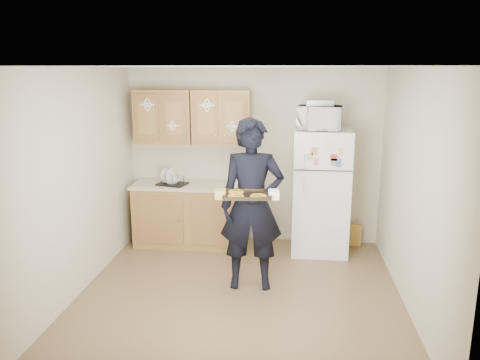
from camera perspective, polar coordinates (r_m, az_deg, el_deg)
name	(u,v)px	position (r m, az deg, el deg)	size (l,w,h in m)	color
floor	(240,294)	(5.44, -0.06, -13.71)	(3.60, 3.60, 0.00)	brown
ceiling	(239,67)	(4.85, -0.07, 13.63)	(3.60, 3.60, 0.00)	silver
wall_back	(253,156)	(6.75, 1.65, 2.89)	(3.60, 0.04, 2.50)	beige
wall_front	(211,250)	(3.30, -3.60, -8.50)	(3.60, 0.04, 2.50)	beige
wall_left	(79,183)	(5.49, -19.06, -0.29)	(0.04, 3.60, 2.50)	beige
wall_right	(413,192)	(5.13, 20.36, -1.34)	(0.04, 3.60, 2.50)	beige
refrigerator	(320,192)	(6.47, 9.77, -1.41)	(0.75, 0.70, 1.70)	white
base_cabinet	(192,215)	(6.77, -5.84, -4.32)	(1.60, 0.60, 0.86)	olive
countertop	(192,185)	(6.64, -5.93, -0.62)	(1.64, 0.64, 0.04)	beige
upper_cab_left	(164,117)	(6.71, -9.25, 7.61)	(0.80, 0.33, 0.75)	olive
upper_cab_right	(222,117)	(6.54, -2.25, 7.63)	(0.80, 0.33, 0.75)	olive
cereal_box	(354,235)	(6.95, 13.70, -6.51)	(0.20, 0.07, 0.32)	#E8C552
person	(252,205)	(5.28, 1.46, -3.08)	(0.72, 0.47, 1.97)	black
baking_tray	(247,195)	(4.94, 0.87, -1.86)	(0.50, 0.37, 0.04)	black
pizza_front_left	(236,196)	(4.86, -0.52, -1.90)	(0.17, 0.17, 0.02)	yellow
pizza_front_right	(258,196)	(4.86, 2.25, -1.92)	(0.17, 0.17, 0.02)	yellow
pizza_back_left	(236,191)	(5.02, -0.46, -1.40)	(0.17, 0.17, 0.02)	yellow
microwave	(319,118)	(6.24, 9.66, 7.47)	(0.57, 0.38, 0.31)	white
foil_pan	(320,103)	(6.25, 9.69, 9.26)	(0.34, 0.24, 0.07)	silver
dish_rack	(172,179)	(6.61, -8.26, 0.10)	(0.39, 0.29, 0.15)	black
bowl	(172,181)	(6.61, -8.28, -0.14)	(0.24, 0.24, 0.06)	silver
soap_bottle	(235,181)	(6.38, -0.62, -0.18)	(0.08, 0.08, 0.17)	white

